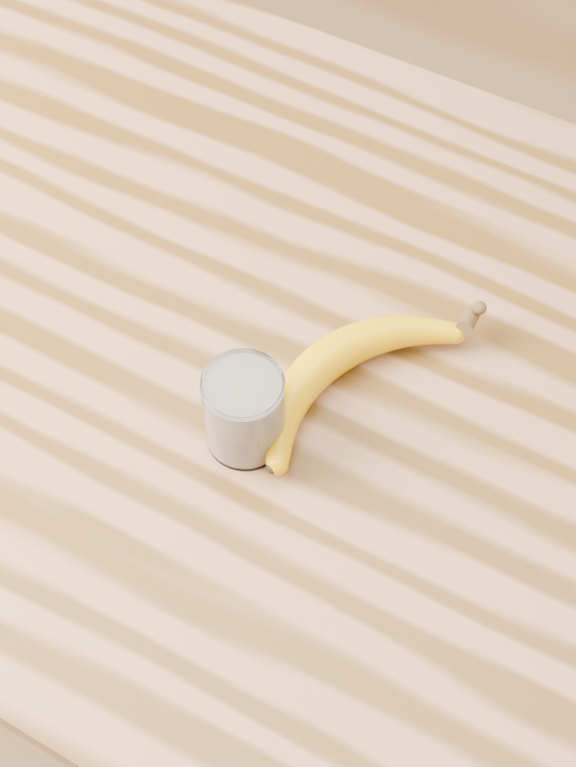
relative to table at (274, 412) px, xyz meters
The scene contains 3 objects.
table is the anchor object (origin of this frame).
smoothie_glass 0.20m from the table, 72.63° to the right, with size 0.07×0.07×0.09m.
banana 0.16m from the table, ahead, with size 0.11×0.31×0.04m, color #D49200, non-canonical shape.
Camera 1 is at (0.29, -0.49, 1.70)m, focal length 50.00 mm.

